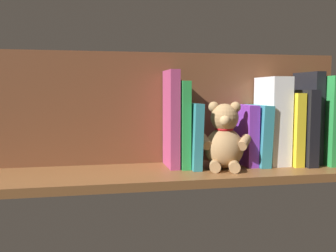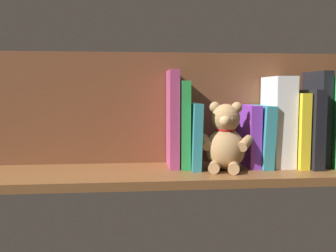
% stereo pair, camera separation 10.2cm
% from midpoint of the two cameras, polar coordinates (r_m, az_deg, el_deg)
% --- Properties ---
extents(ground_plane, '(1.10, 0.27, 0.02)m').
position_cam_midpoint_polar(ground_plane, '(1.04, 2.83, -7.13)').
color(ground_plane, brown).
extents(shelf_back_panel, '(1.10, 0.02, 0.32)m').
position_cam_midpoint_polar(shelf_back_panel, '(1.12, 2.05, 2.70)').
color(shelf_back_panel, brown).
rests_on(shelf_back_panel, ground_plane).
extents(book_0, '(0.02, 0.16, 0.25)m').
position_cam_midpoint_polar(book_0, '(1.19, 25.19, 0.66)').
color(book_0, green).
rests_on(book_0, ground_plane).
extents(book_1, '(0.03, 0.13, 0.27)m').
position_cam_midpoint_polar(book_1, '(1.19, 23.52, 1.03)').
color(book_1, black).
rests_on(book_1, ground_plane).
extents(book_2, '(0.03, 0.16, 0.21)m').
position_cam_midpoint_polar(book_2, '(1.16, 22.40, -0.29)').
color(book_2, black).
rests_on(book_2, ground_plane).
extents(book_3, '(0.03, 0.15, 0.20)m').
position_cam_midpoint_polar(book_3, '(1.15, 20.79, -0.50)').
color(book_3, yellow).
rests_on(book_3, ground_plane).
extents(dictionary_thick_white, '(0.06, 0.13, 0.25)m').
position_cam_midpoint_polar(dictionary_thick_white, '(1.14, 18.57, 0.65)').
color(dictionary_thick_white, white).
rests_on(dictionary_thick_white, ground_plane).
extents(book_4, '(0.04, 0.14, 0.17)m').
position_cam_midpoint_polar(book_4, '(1.12, 16.36, -1.42)').
color(book_4, teal).
rests_on(book_4, ground_plane).
extents(book_5, '(0.03, 0.13, 0.17)m').
position_cam_midpoint_polar(book_5, '(1.11, 14.60, -1.40)').
color(book_5, purple).
rests_on(book_5, ground_plane).
extents(teddy_bear, '(0.14, 0.14, 0.18)m').
position_cam_midpoint_polar(teddy_bear, '(1.04, 11.35, -2.09)').
color(teddy_bear, tan).
rests_on(teddy_bear, ground_plane).
extents(book_6, '(0.03, 0.14, 0.18)m').
position_cam_midpoint_polar(book_6, '(1.06, 6.62, -1.41)').
color(book_6, teal).
rests_on(book_6, ground_plane).
extents(book_7, '(0.02, 0.12, 0.24)m').
position_cam_midpoint_polar(book_7, '(1.06, 5.04, 0.25)').
color(book_7, green).
rests_on(book_7, ground_plane).
extents(book_8, '(0.03, 0.12, 0.27)m').
position_cam_midpoint_polar(book_8, '(1.06, 3.46, 1.06)').
color(book_8, '#B23F72').
rests_on(book_8, ground_plane).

